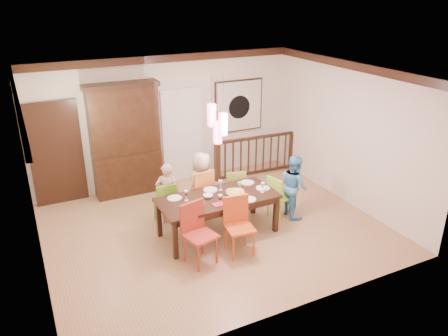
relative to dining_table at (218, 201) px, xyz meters
name	(u,v)px	position (x,y,z in m)	size (l,w,h in m)	color
floor	(215,229)	(0.01, 0.18, -0.67)	(6.00, 6.00, 0.00)	#A1734D
ceiling	(213,74)	(0.01, 0.18, 2.23)	(6.00, 6.00, 0.00)	white
wall_back	(167,121)	(0.01, 2.68, 0.78)	(6.00, 6.00, 0.00)	silver
wall_left	(30,189)	(-2.99, 0.18, 0.78)	(5.00, 5.00, 0.00)	silver
wall_right	(347,134)	(3.01, 0.18, 0.78)	(5.00, 5.00, 0.00)	silver
crown_molding	(213,79)	(0.01, 0.18, 2.15)	(6.00, 5.00, 0.16)	black
panel_door	(57,155)	(-2.39, 2.63, 0.38)	(1.04, 0.07, 2.24)	black
white_doorway	(183,136)	(0.36, 2.65, 0.38)	(0.97, 0.05, 2.22)	silver
painting	(239,106)	(1.81, 2.65, 0.93)	(1.25, 0.06, 1.25)	black
pendant_cluster	(217,124)	(0.00, 0.00, 1.44)	(0.27, 0.21, 1.14)	#FF4C77
dining_table	(218,201)	(0.00, 0.00, 0.00)	(2.15, 1.00, 0.75)	black
chair_far_left	(164,200)	(-0.73, 0.83, -0.18)	(0.39, 0.39, 0.85)	#67AC21
chair_far_mid	(198,190)	(-0.06, 0.77, -0.09)	(0.54, 0.54, 1.02)	orange
chair_far_right	(234,186)	(0.71, 0.76, -0.16)	(0.47, 0.47, 0.88)	olive
chair_near_left	(200,231)	(-0.65, -0.70, -0.08)	(0.56, 0.56, 1.03)	#A42F21
chair_near_mid	(240,224)	(0.05, -0.74, -0.10)	(0.50, 0.50, 0.99)	#C44818
chair_end_right	(280,193)	(1.38, 0.07, -0.17)	(0.47, 0.47, 0.86)	#97CF35
china_hutch	(125,140)	(-0.99, 2.48, 0.55)	(1.54, 0.46, 2.43)	black
balustrade	(256,155)	(2.03, 2.13, -0.17)	(2.14, 0.18, 0.96)	black
person_far_left	(168,194)	(-0.67, 0.80, -0.06)	(0.44, 0.29, 1.22)	#D1A69F
person_far_mid	(202,184)	(0.04, 0.81, -0.01)	(0.64, 0.42, 1.31)	beige
person_end_right	(294,186)	(1.65, 0.01, -0.04)	(0.61, 0.48, 1.25)	#4693C6
serving_bowl	(235,194)	(0.30, -0.10, 0.12)	(0.34, 0.34, 0.08)	gold
small_bowl	(208,196)	(-0.17, 0.05, 0.11)	(0.18, 0.18, 0.06)	white
cup_left	(201,204)	(-0.42, -0.21, 0.14)	(0.14, 0.14, 0.11)	silver
cup_right	(240,184)	(0.56, 0.21, 0.13)	(0.09, 0.09, 0.09)	silver
plate_far_left	(175,198)	(-0.72, 0.28, 0.09)	(0.26, 0.26, 0.01)	white
plate_far_mid	(210,190)	(0.00, 0.31, 0.09)	(0.26, 0.26, 0.01)	white
plate_far_right	(247,182)	(0.77, 0.30, 0.09)	(0.26, 0.26, 0.01)	white
plate_near_left	(187,212)	(-0.71, -0.29, 0.09)	(0.26, 0.26, 0.01)	white
plate_near_mid	(249,199)	(0.44, -0.35, 0.09)	(0.26, 0.26, 0.01)	white
plate_end_right	(263,188)	(0.90, -0.05, 0.09)	(0.26, 0.26, 0.01)	white
wine_glass_a	(186,196)	(-0.56, 0.11, 0.18)	(0.08, 0.08, 0.19)	#590C19
wine_glass_b	(220,185)	(0.17, 0.24, 0.18)	(0.08, 0.08, 0.19)	silver
wine_glass_c	(220,200)	(-0.10, -0.30, 0.18)	(0.08, 0.08, 0.19)	#590C19
wine_glass_d	(263,187)	(0.81, -0.19, 0.18)	(0.08, 0.08, 0.19)	silver
napkin	(219,205)	(-0.13, -0.29, 0.09)	(0.18, 0.14, 0.01)	#D83359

